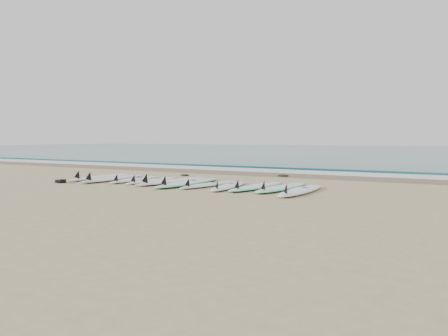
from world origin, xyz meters
The scene contains 19 objects.
ground centered at (0.00, 0.00, 0.00)m, with size 120.00×120.00×0.00m, color tan.
ocean centered at (0.00, 32.50, 0.01)m, with size 120.00×55.00×0.03m, color #19555F.
wet_sand_band centered at (0.00, 4.10, 0.01)m, with size 120.00×1.80×0.01m, color brown.
foam_band centered at (0.00, 5.50, 0.02)m, with size 120.00×1.40×0.04m, color silver.
wave_crest centered at (0.00, 7.00, 0.05)m, with size 120.00×1.00×0.10m, color #19555F.
surfboard_0 centered at (-3.41, 0.04, 0.06)m, with size 0.69×2.83×0.36m.
surfboard_1 centered at (-2.69, -0.17, 0.06)m, with size 0.70×2.91×0.37m.
surfboard_2 centered at (-1.98, -0.02, 0.05)m, with size 0.70×2.43×0.31m.
surfboard_3 centered at (-1.34, 0.04, 0.05)m, with size 0.51×2.40×0.31m.
surfboard_4 centered at (-0.66, 0.04, 0.06)m, with size 0.97×2.91×0.37m.
surfboard_5 centered at (0.00, -0.10, 0.06)m, with size 0.72×2.92×0.37m.
surfboard_6 centered at (0.69, -0.14, 0.05)m, with size 0.77×2.41×0.30m.
surfboard_7 centered at (1.37, -0.22, 0.05)m, with size 0.88×2.44×0.31m.
surfboard_8 centered at (2.05, 0.06, 0.05)m, with size 0.86×2.60×0.32m.
surfboard_9 centered at (2.70, 0.14, 0.05)m, with size 0.84×2.65×0.33m.
surfboard_10 centered at (3.34, -0.25, 0.06)m, with size 0.57×2.67×0.34m.
seaweed_near centered at (-1.61, 2.16, 0.03)m, with size 0.32×0.25×0.06m, color black.
seaweed_far centered at (1.42, 3.53, 0.04)m, with size 0.39×0.30×0.08m, color black.
leash_coil centered at (-3.50, -1.43, 0.05)m, with size 0.46×0.36×0.11m.
Camera 1 is at (6.77, -10.13, 1.31)m, focal length 35.00 mm.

